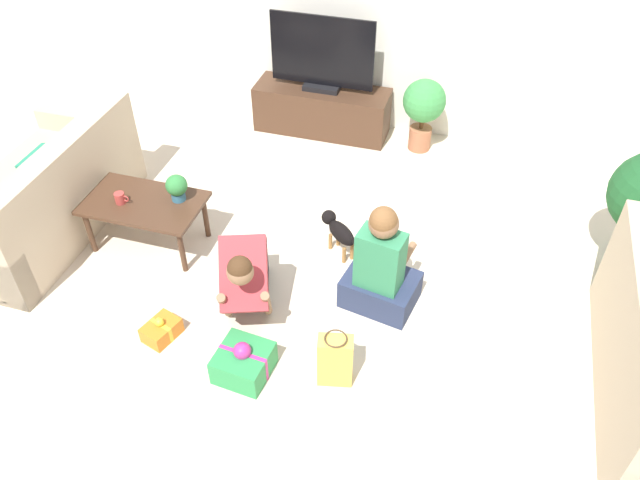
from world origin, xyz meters
TOP-DOWN VIEW (x-y plane):
  - ground_plane at (0.00, 0.00)m, footprint 16.00×16.00m
  - wall_back at (0.00, 2.63)m, footprint 8.40×0.06m
  - sofa_left at (-2.39, 0.19)m, footprint 0.92×1.80m
  - coffee_table at (-1.48, 0.25)m, footprint 0.93×0.55m
  - tv_console at (-0.63, 2.34)m, footprint 1.35×0.43m
  - tv at (-0.63, 2.34)m, footprint 1.02×0.20m
  - potted_plant_back_right at (0.39, 2.29)m, footprint 0.41×0.41m
  - person_kneeling at (-0.45, -0.20)m, footprint 0.56×0.84m
  - person_sitting at (0.46, 0.12)m, footprint 0.58×0.54m
  - dog at (0.02, 0.60)m, footprint 0.37×0.33m
  - gift_box_a at (-0.26, -0.75)m, footprint 0.37×0.37m
  - gift_box_b at (-0.94, -0.63)m, footprint 0.25×0.30m
  - gift_bag_a at (0.33, -0.64)m, footprint 0.25×0.17m
  - mug at (-1.64, 0.19)m, footprint 0.12×0.08m
  - tabletop_plant at (-1.22, 0.35)m, footprint 0.17×0.17m

SIDE VIEW (x-z plane):
  - ground_plane at x=0.00m, z-range 0.00..0.00m
  - gift_box_b at x=-0.94m, z-range -0.03..0.16m
  - gift_box_a at x=-0.26m, z-range -0.03..0.25m
  - gift_bag_a at x=0.33m, z-range -0.01..0.41m
  - dog at x=0.02m, z-range 0.06..0.37m
  - tv_console at x=-0.63m, z-range 0.00..0.47m
  - sofa_left at x=-2.39m, z-range -0.13..0.74m
  - person_kneeling at x=-0.45m, z-range -0.06..0.72m
  - person_sitting at x=0.46m, z-range -0.12..0.80m
  - coffee_table at x=-1.48m, z-range 0.16..0.60m
  - potted_plant_back_right at x=0.39m, z-range 0.10..0.83m
  - mug at x=-1.64m, z-range 0.43..0.52m
  - tabletop_plant at x=-1.22m, z-range 0.44..0.67m
  - tv at x=-0.63m, z-range 0.43..1.17m
  - wall_back at x=0.00m, z-range 0.00..2.60m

